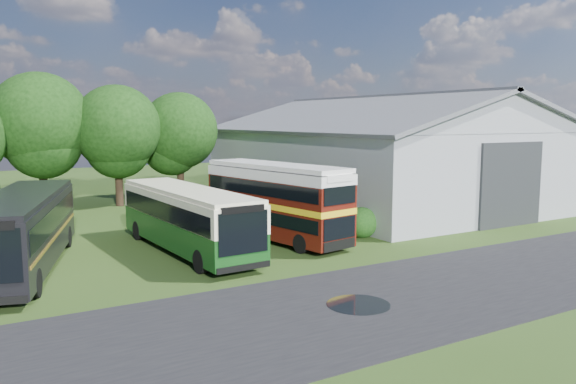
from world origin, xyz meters
TOP-DOWN VIEW (x-y plane):
  - ground at (0.00, 0.00)m, footprint 120.00×120.00m
  - asphalt_road at (3.00, -3.00)m, footprint 60.00×8.00m
  - puddle at (-1.50, -3.00)m, footprint 2.20×2.20m
  - storage_shed at (15.00, 15.98)m, footprint 18.80×24.80m
  - tree_mid at (-8.00, 24.80)m, footprint 6.80×6.80m
  - tree_right_a at (-3.00, 23.80)m, footprint 6.26×6.26m
  - tree_right_b at (2.00, 24.60)m, footprint 5.98×5.98m
  - shrub_front at (5.60, 6.00)m, footprint 1.70×1.70m
  - shrub_mid at (5.60, 8.00)m, footprint 1.60×1.60m
  - shrub_back at (5.60, 10.00)m, footprint 1.80×1.80m
  - bus_green_single at (-3.76, 7.44)m, footprint 3.16×11.22m
  - bus_maroon_double at (1.21, 7.68)m, footprint 4.00×9.63m
  - bus_dark_single at (-10.90, 7.75)m, footprint 5.87×11.96m

SIDE VIEW (x-z plane):
  - ground at x=0.00m, z-range 0.00..0.00m
  - asphalt_road at x=3.00m, z-range -0.01..0.01m
  - puddle at x=-1.50m, z-range -0.01..0.01m
  - shrub_front at x=5.60m, z-range -0.85..0.85m
  - shrub_mid at x=5.60m, z-range -0.80..0.80m
  - shrub_back at x=5.60m, z-range -0.90..0.90m
  - bus_green_single at x=-3.76m, z-range 0.10..3.16m
  - bus_dark_single at x=-10.90m, z-range 0.10..3.32m
  - bus_maroon_double at x=1.21m, z-range 0.00..4.02m
  - storage_shed at x=15.00m, z-range 0.09..8.24m
  - tree_right_b at x=2.00m, z-range 1.21..9.66m
  - tree_right_a at x=-3.00m, z-range 1.27..10.10m
  - tree_mid at x=-8.00m, z-range 1.38..10.98m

